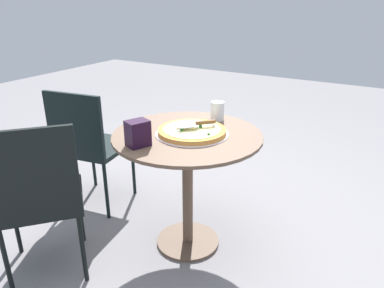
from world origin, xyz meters
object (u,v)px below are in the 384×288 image
pizza_server (197,124)px  patio_chair_far (88,141)px  pizza_on_tray (192,131)px  drinking_cup (217,111)px  patio_table (187,161)px  napkin_dispenser (138,133)px  patio_chair_near (37,194)px

pizza_server → patio_chair_far: 0.88m
pizza_server → patio_chair_far: bearing=-179.4°
pizza_on_tray → drinking_cup: drinking_cup is taller
pizza_server → patio_table: bearing=-138.6°
pizza_on_tray → napkin_dispenser: bearing=-117.9°
pizza_on_tray → napkin_dispenser: size_ratio=3.03×
patio_chair_near → pizza_on_tray: bearing=50.5°
napkin_dispenser → pizza_server: bearing=174.2°
drinking_cup → patio_chair_near: bearing=-120.0°
drinking_cup → patio_chair_far: size_ratio=0.13×
pizza_on_tray → patio_table: bearing=-160.3°
patio_table → patio_chair_near: bearing=-128.5°
pizza_on_tray → patio_chair_far: size_ratio=0.46×
pizza_server → patio_chair_near: 0.88m
patio_table → pizza_server: pizza_server is taller
patio_table → patio_chair_far: bearing=178.1°
pizza_on_tray → pizza_server: pizza_server is taller
patio_table → drinking_cup: 0.37m
patio_chair_near → patio_chair_far: 0.71m
patio_table → patio_chair_near: (-0.49, -0.62, -0.04)m
patio_chair_near → patio_chair_far: bearing=115.2°
pizza_server → napkin_dispenser: (-0.16, -0.30, 0.01)m
patio_table → pizza_on_tray: 0.18m
patio_table → patio_chair_far: size_ratio=0.95×
patio_table → napkin_dispenser: 0.37m
patio_table → drinking_cup: size_ratio=7.33×
pizza_server → patio_chair_near: size_ratio=0.21×
drinking_cup → patio_chair_far: (-0.83, -0.27, -0.27)m
pizza_server → napkin_dispenser: 0.34m
napkin_dispenser → patio_chair_near: size_ratio=0.15×
pizza_server → napkin_dispenser: napkin_dispenser is taller
pizza_on_tray → napkin_dispenser: 0.32m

